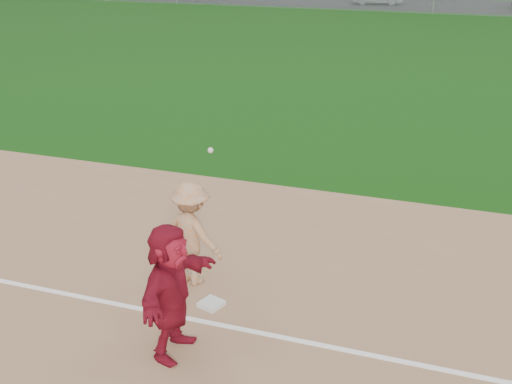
% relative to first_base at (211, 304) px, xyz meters
% --- Properties ---
extents(ground, '(160.00, 160.00, 0.00)m').
position_rel_first_base_xyz_m(ground, '(0.12, 0.34, -0.06)').
color(ground, '#103F0C').
rests_on(ground, ground).
extents(foul_line, '(60.00, 0.10, 0.01)m').
position_rel_first_base_xyz_m(foul_line, '(0.12, -0.46, -0.03)').
color(foul_line, white).
rests_on(foul_line, infield_dirt).
extents(parking_asphalt, '(120.00, 10.00, 0.01)m').
position_rel_first_base_xyz_m(parking_asphalt, '(0.12, 46.34, -0.05)').
color(parking_asphalt, black).
rests_on(parking_asphalt, ground).
extents(first_base, '(0.43, 0.43, 0.08)m').
position_rel_first_base_xyz_m(first_base, '(0.00, 0.00, 0.00)').
color(first_base, silver).
rests_on(first_base, infield_dirt).
extents(base_runner, '(0.66, 1.87, 1.99)m').
position_rel_first_base_xyz_m(base_runner, '(-0.04, -1.27, 0.96)').
color(base_runner, maroon).
rests_on(base_runner, infield_dirt).
extents(first_base_play, '(1.30, 0.96, 2.56)m').
position_rel_first_base_xyz_m(first_base_play, '(-0.60, 0.63, 0.86)').
color(first_base_play, '#9E9EA0').
rests_on(first_base_play, infield_dirt).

